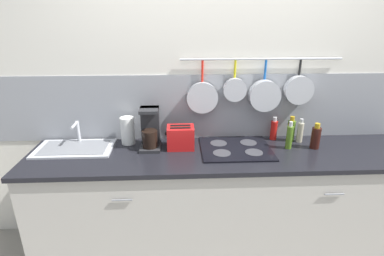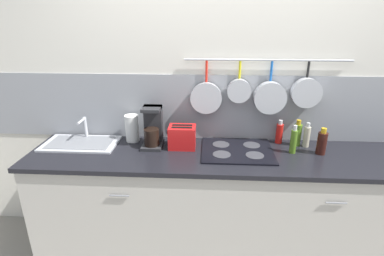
% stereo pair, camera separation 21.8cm
% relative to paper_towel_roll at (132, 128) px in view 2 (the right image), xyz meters
% --- Properties ---
extents(ground_plane, '(12.00, 12.00, 0.00)m').
position_rel_paper_towel_roll_xyz_m(ground_plane, '(0.75, -0.22, -1.01)').
color(ground_plane, gray).
extents(wall_back, '(7.20, 0.16, 2.60)m').
position_rel_paper_towel_roll_xyz_m(wall_back, '(0.76, 0.13, 0.27)').
color(wall_back, silver).
rests_on(wall_back, ground_plane).
extents(cabinet_base, '(2.94, 0.60, 0.86)m').
position_rel_paper_towel_roll_xyz_m(cabinet_base, '(0.75, -0.22, -0.58)').
color(cabinet_base, '#B7B2A8').
rests_on(cabinet_base, ground_plane).
extents(countertop, '(2.98, 0.62, 0.03)m').
position_rel_paper_towel_roll_xyz_m(countertop, '(0.75, -0.22, -0.13)').
color(countertop, black).
rests_on(countertop, cabinet_base).
extents(sink_basin, '(0.59, 0.34, 0.19)m').
position_rel_paper_towel_roll_xyz_m(sink_basin, '(-0.40, -0.10, -0.10)').
color(sink_basin, '#B7BABF').
rests_on(sink_basin, countertop).
extents(paper_towel_roll, '(0.11, 0.11, 0.22)m').
position_rel_paper_towel_roll_xyz_m(paper_towel_roll, '(0.00, 0.00, 0.00)').
color(paper_towel_roll, white).
rests_on(paper_towel_roll, countertop).
extents(coffee_maker, '(0.16, 0.21, 0.32)m').
position_rel_paper_towel_roll_xyz_m(coffee_maker, '(0.19, -0.08, 0.02)').
color(coffee_maker, '#262628').
rests_on(coffee_maker, countertop).
extents(toaster, '(0.22, 0.16, 0.18)m').
position_rel_paper_towel_roll_xyz_m(toaster, '(0.42, -0.11, -0.02)').
color(toaster, red).
rests_on(toaster, countertop).
extents(cooktop, '(0.54, 0.46, 0.01)m').
position_rel_paper_towel_roll_xyz_m(cooktop, '(0.85, -0.16, -0.10)').
color(cooktop, black).
rests_on(cooktop, countertop).
extents(bottle_olive_oil, '(0.06, 0.06, 0.20)m').
position_rel_paper_towel_roll_xyz_m(bottle_olive_oil, '(1.20, 0.03, -0.02)').
color(bottle_olive_oil, red).
rests_on(bottle_olive_oil, countertop).
extents(bottle_dish_soap, '(0.05, 0.05, 0.22)m').
position_rel_paper_towel_roll_xyz_m(bottle_dish_soap, '(1.27, -0.16, -0.01)').
color(bottle_dish_soap, '#4C721E').
rests_on(bottle_dish_soap, countertop).
extents(bottle_cooking_wine, '(0.06, 0.06, 0.21)m').
position_rel_paper_towel_roll_xyz_m(bottle_cooking_wine, '(1.33, -0.01, -0.02)').
color(bottle_cooking_wine, '#4C721E').
rests_on(bottle_cooking_wine, countertop).
extents(bottle_vinegar, '(0.05, 0.05, 0.20)m').
position_rel_paper_towel_roll_xyz_m(bottle_vinegar, '(1.40, -0.04, -0.02)').
color(bottle_vinegar, '#BFB799').
rests_on(bottle_vinegar, countertop).
extents(bottle_hot_sauce, '(0.07, 0.07, 0.21)m').
position_rel_paper_towel_roll_xyz_m(bottle_hot_sauce, '(1.47, -0.16, -0.02)').
color(bottle_hot_sauce, '#33140F').
rests_on(bottle_hot_sauce, countertop).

